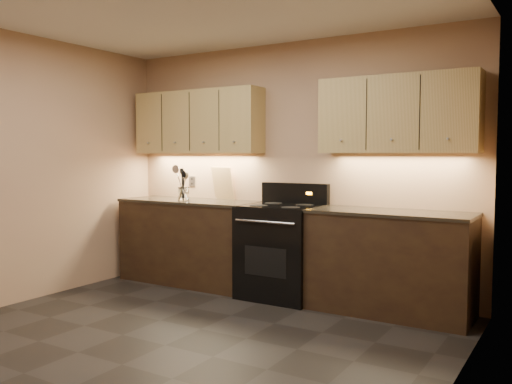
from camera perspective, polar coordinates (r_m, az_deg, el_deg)
floor at (r=4.30m, az=-9.53°, el=-15.62°), size 4.00×4.00×0.00m
wall_back at (r=5.71m, az=3.60°, el=2.59°), size 4.00×0.04×2.60m
wall_right at (r=3.12m, az=19.08°, el=1.22°), size 0.04×4.00×2.60m
counter_left at (r=6.14m, az=-6.92°, el=-5.16°), size 1.62×0.62×0.93m
counter_right at (r=5.07m, az=13.90°, el=-7.19°), size 1.46×0.62×0.93m
stove at (r=5.48m, az=2.74°, el=-6.11°), size 0.76×0.68×1.14m
upper_cab_left at (r=6.19m, az=-6.15°, el=7.32°), size 1.60×0.30×0.70m
upper_cab_right at (r=5.13m, az=14.67°, el=7.90°), size 1.44×0.30×0.70m
outlet_plate at (r=6.42m, az=-6.74°, el=1.12°), size 0.08×0.01×0.12m
utensil_crock at (r=5.95m, az=-7.63°, el=-0.28°), size 0.15×0.15×0.15m
cutting_board at (r=6.11m, az=-3.50°, el=0.93°), size 0.30×0.13×0.37m
wooden_spoon at (r=5.96m, az=-7.97°, el=0.66°), size 0.14×0.09×0.30m
black_spoon at (r=5.97m, az=-7.66°, el=0.77°), size 0.12×0.13×0.33m
black_turner at (r=5.91m, az=-7.69°, el=0.91°), size 0.16×0.16×0.37m
steel_spatula at (r=5.94m, az=-7.43°, el=0.97°), size 0.21×0.15×0.38m
steel_skimmer at (r=5.91m, az=-7.41°, el=0.99°), size 0.21×0.13×0.39m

